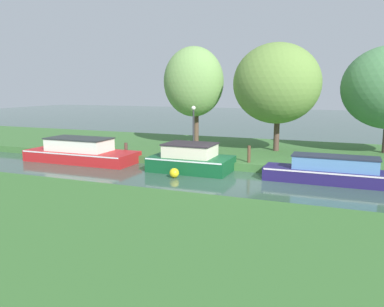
% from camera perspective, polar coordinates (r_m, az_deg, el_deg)
% --- Properties ---
extents(ground_plane, '(120.00, 120.00, 0.00)m').
position_cam_1_polar(ground_plane, '(18.13, 6.27, -3.92)').
color(ground_plane, '#355144').
extents(riverbank_far, '(72.00, 10.00, 0.40)m').
position_cam_1_polar(riverbank_far, '(24.77, 10.67, 0.12)').
color(riverbank_far, '#3C6B33').
rests_on(riverbank_far, ground_plane).
extents(riverbank_near, '(72.00, 10.00, 0.40)m').
position_cam_1_polar(riverbank_near, '(10.11, -8.12, -14.00)').
color(riverbank_near, '#38692E').
rests_on(riverbank_near, ground_plane).
extents(red_barge, '(6.53, 2.36, 1.37)m').
position_cam_1_polar(red_barge, '(23.36, -15.83, 0.20)').
color(red_barge, red).
rests_on(red_barge, ground_plane).
extents(navy_narrowboat, '(6.24, 1.51, 1.23)m').
position_cam_1_polar(navy_narrowboat, '(18.57, 20.21, -2.54)').
color(navy_narrowboat, '#231A54').
rests_on(navy_narrowboat, ground_plane).
extents(forest_cruiser, '(4.09, 2.40, 1.41)m').
position_cam_1_polar(forest_cruiser, '(19.96, -0.16, -0.88)').
color(forest_cruiser, '#115029').
rests_on(forest_cruiser, ground_plane).
extents(willow_tree_left, '(3.93, 3.34, 6.39)m').
position_cam_1_polar(willow_tree_left, '(25.58, 0.22, 10.35)').
color(willow_tree_left, brown).
rests_on(willow_tree_left, riverbank_far).
extents(willow_tree_centre, '(5.06, 4.58, 6.35)m').
position_cam_1_polar(willow_tree_centre, '(23.57, 12.20, 9.90)').
color(willow_tree_centre, brown).
rests_on(willow_tree_centre, riverbank_far).
extents(lamp_post, '(0.24, 0.24, 2.78)m').
position_cam_1_polar(lamp_post, '(22.38, 0.22, 4.34)').
color(lamp_post, '#333338').
rests_on(lamp_post, riverbank_far).
extents(mooring_post_near, '(0.19, 0.19, 0.63)m').
position_cam_1_polar(mooring_post_near, '(23.12, -9.57, 0.77)').
color(mooring_post_near, '#46342B').
rests_on(mooring_post_near, riverbank_far).
extents(mooring_post_far, '(0.17, 0.17, 0.87)m').
position_cam_1_polar(mooring_post_far, '(20.30, 8.28, -0.08)').
color(mooring_post_far, brown).
rests_on(mooring_post_far, riverbank_far).
extents(channel_buoy, '(0.46, 0.46, 0.46)m').
position_cam_1_polar(channel_buoy, '(18.54, -2.60, -2.84)').
color(channel_buoy, yellow).
rests_on(channel_buoy, ground_plane).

